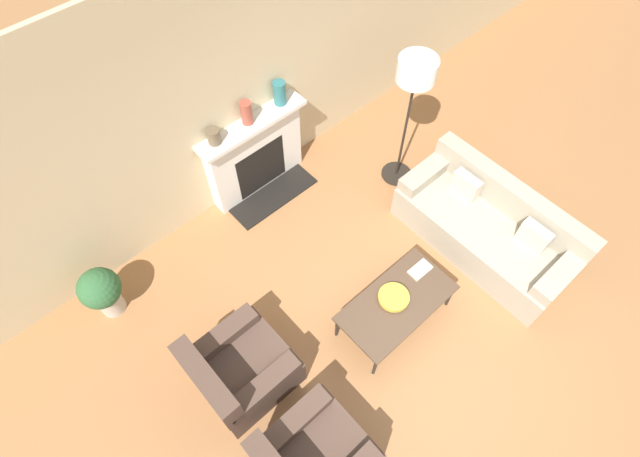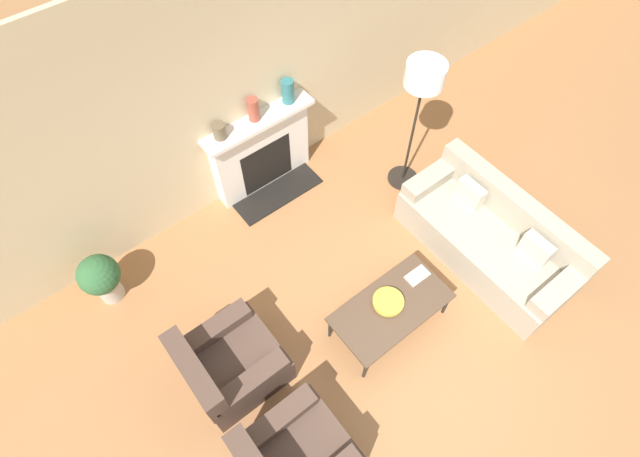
{
  "view_description": "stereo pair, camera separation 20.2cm",
  "coord_description": "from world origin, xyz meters",
  "px_view_note": "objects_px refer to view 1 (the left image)",
  "views": [
    {
      "loc": [
        -2.08,
        -0.66,
        4.95
      ],
      "look_at": [
        -0.11,
        1.54,
        0.45
      ],
      "focal_mm": 28.0,
      "sensor_mm": 36.0,
      "label": 1
    },
    {
      "loc": [
        -1.92,
        -0.79,
        4.95
      ],
      "look_at": [
        -0.11,
        1.54,
        0.45
      ],
      "focal_mm": 28.0,
      "sensor_mm": 36.0,
      "label": 2
    }
  ],
  "objects_px": {
    "armchair_far": "(239,371)",
    "bowl": "(394,297)",
    "couch": "(487,228)",
    "floor_lamp": "(414,83)",
    "potted_plant": "(101,291)",
    "fireplace": "(256,156)",
    "book": "(420,270)",
    "mantel_vase_center_left": "(247,113)",
    "mantel_vase_center_right": "(280,93)",
    "coffee_table": "(397,303)",
    "mantel_vase_left": "(214,136)"
  },
  "relations": [
    {
      "from": "potted_plant",
      "to": "bowl",
      "type": "bearing_deg",
      "value": -43.93
    },
    {
      "from": "armchair_far",
      "to": "bowl",
      "type": "xyz_separation_m",
      "value": [
        1.57,
        -0.48,
        0.16
      ]
    },
    {
      "from": "couch",
      "to": "floor_lamp",
      "type": "bearing_deg",
      "value": 179.36
    },
    {
      "from": "potted_plant",
      "to": "mantel_vase_center_left",
      "type": "bearing_deg",
      "value": 7.82
    },
    {
      "from": "mantel_vase_center_right",
      "to": "fireplace",
      "type": "bearing_deg",
      "value": -178.02
    },
    {
      "from": "bowl",
      "to": "floor_lamp",
      "type": "xyz_separation_m",
      "value": [
        1.48,
        1.28,
        1.02
      ]
    },
    {
      "from": "book",
      "to": "floor_lamp",
      "type": "distance_m",
      "value": 1.93
    },
    {
      "from": "bowl",
      "to": "armchair_far",
      "type": "bearing_deg",
      "value": 162.81
    },
    {
      "from": "mantel_vase_center_right",
      "to": "mantel_vase_left",
      "type": "bearing_deg",
      "value": 180.0
    },
    {
      "from": "fireplace",
      "to": "mantel_vase_center_right",
      "type": "height_order",
      "value": "mantel_vase_center_right"
    },
    {
      "from": "fireplace",
      "to": "mantel_vase_left",
      "type": "relative_size",
      "value": 7.72
    },
    {
      "from": "mantel_vase_center_left",
      "to": "potted_plant",
      "type": "height_order",
      "value": "mantel_vase_center_left"
    },
    {
      "from": "fireplace",
      "to": "mantel_vase_center_right",
      "type": "bearing_deg",
      "value": 1.98
    },
    {
      "from": "bowl",
      "to": "potted_plant",
      "type": "xyz_separation_m",
      "value": [
        -2.12,
        2.04,
        -0.06
      ]
    },
    {
      "from": "mantel_vase_left",
      "to": "mantel_vase_center_left",
      "type": "distance_m",
      "value": 0.44
    },
    {
      "from": "mantel_vase_center_right",
      "to": "bowl",
      "type": "bearing_deg",
      "value": -102.75
    },
    {
      "from": "armchair_far",
      "to": "bowl",
      "type": "bearing_deg",
      "value": -107.19
    },
    {
      "from": "floor_lamp",
      "to": "potted_plant",
      "type": "xyz_separation_m",
      "value": [
        -3.6,
        0.76,
        -1.08
      ]
    },
    {
      "from": "armchair_far",
      "to": "mantel_vase_center_left",
      "type": "bearing_deg",
      "value": -41.45
    },
    {
      "from": "couch",
      "to": "mantel_vase_left",
      "type": "height_order",
      "value": "mantel_vase_left"
    },
    {
      "from": "mantel_vase_center_right",
      "to": "potted_plant",
      "type": "relative_size",
      "value": 0.43
    },
    {
      "from": "floor_lamp",
      "to": "mantel_vase_center_right",
      "type": "xyz_separation_m",
      "value": [
        -0.95,
        1.06,
        -0.27
      ]
    },
    {
      "from": "armchair_far",
      "to": "book",
      "type": "height_order",
      "value": "armchair_far"
    },
    {
      "from": "couch",
      "to": "mantel_vase_center_right",
      "type": "xyz_separation_m",
      "value": [
        -0.93,
        2.42,
        0.9
      ]
    },
    {
      "from": "fireplace",
      "to": "armchair_far",
      "type": "height_order",
      "value": "fireplace"
    },
    {
      "from": "mantel_vase_left",
      "to": "potted_plant",
      "type": "distance_m",
      "value": 1.94
    },
    {
      "from": "armchair_far",
      "to": "mantel_vase_center_right",
      "type": "relative_size",
      "value": 3.05
    },
    {
      "from": "fireplace",
      "to": "coffee_table",
      "type": "distance_m",
      "value": 2.38
    },
    {
      "from": "mantel_vase_center_left",
      "to": "armchair_far",
      "type": "bearing_deg",
      "value": -131.45
    },
    {
      "from": "floor_lamp",
      "to": "mantel_vase_left",
      "type": "xyz_separation_m",
      "value": [
        -1.84,
        1.06,
        -0.32
      ]
    },
    {
      "from": "bowl",
      "to": "floor_lamp",
      "type": "relative_size",
      "value": 0.18
    },
    {
      "from": "armchair_far",
      "to": "bowl",
      "type": "relative_size",
      "value": 2.77
    },
    {
      "from": "mantel_vase_center_left",
      "to": "mantel_vase_center_right",
      "type": "height_order",
      "value": "mantel_vase_center_right"
    },
    {
      "from": "floor_lamp",
      "to": "potted_plant",
      "type": "bearing_deg",
      "value": 168.06
    },
    {
      "from": "couch",
      "to": "floor_lamp",
      "type": "relative_size",
      "value": 1.13
    },
    {
      "from": "floor_lamp",
      "to": "potted_plant",
      "type": "distance_m",
      "value": 3.84
    },
    {
      "from": "mantel_vase_center_right",
      "to": "book",
      "type": "bearing_deg",
      "value": -92.24
    },
    {
      "from": "couch",
      "to": "armchair_far",
      "type": "height_order",
      "value": "armchair_far"
    },
    {
      "from": "couch",
      "to": "mantel_vase_center_right",
      "type": "bearing_deg",
      "value": -158.87
    },
    {
      "from": "couch",
      "to": "mantel_vase_center_left",
      "type": "distance_m",
      "value": 2.93
    },
    {
      "from": "armchair_far",
      "to": "fireplace",
      "type": "bearing_deg",
      "value": -42.04
    },
    {
      "from": "book",
      "to": "potted_plant",
      "type": "distance_m",
      "value": 3.25
    },
    {
      "from": "mantel_vase_left",
      "to": "potted_plant",
      "type": "bearing_deg",
      "value": -170.29
    },
    {
      "from": "book",
      "to": "mantel_vase_center_left",
      "type": "distance_m",
      "value": 2.46
    },
    {
      "from": "fireplace",
      "to": "book",
      "type": "distance_m",
      "value": 2.32
    },
    {
      "from": "couch",
      "to": "potted_plant",
      "type": "height_order",
      "value": "couch"
    },
    {
      "from": "armchair_far",
      "to": "book",
      "type": "distance_m",
      "value": 2.06
    },
    {
      "from": "mantel_vase_left",
      "to": "potted_plant",
      "type": "relative_size",
      "value": 0.26
    },
    {
      "from": "fireplace",
      "to": "armchair_far",
      "type": "bearing_deg",
      "value": -132.04
    },
    {
      "from": "coffee_table",
      "to": "mantel_vase_center_left",
      "type": "bearing_deg",
      "value": 88.31
    }
  ]
}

